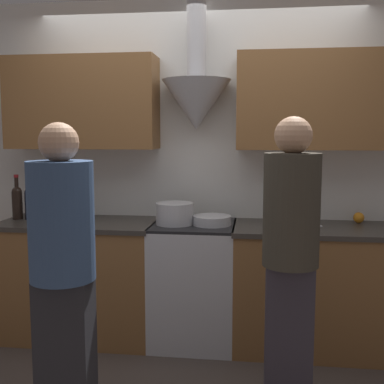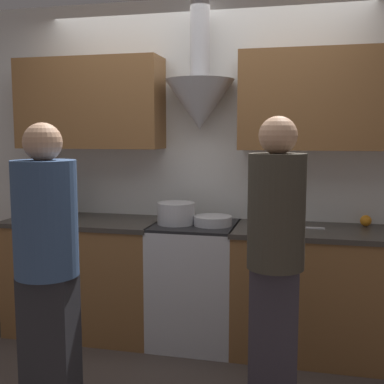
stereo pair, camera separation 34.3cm
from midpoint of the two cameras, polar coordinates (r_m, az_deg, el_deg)
ground_plane at (r=3.53m, az=2.01°, el=-19.39°), size 12.00×12.00×0.00m
wall_back at (r=3.76m, az=4.17°, el=5.42°), size 8.40×0.52×2.60m
counter_left at (r=3.92m, az=-9.98°, el=-9.70°), size 1.19×0.62×0.90m
counter_right at (r=3.64m, az=18.08°, el=-11.26°), size 1.29×0.62×0.90m
stove_range at (r=3.67m, az=3.09°, el=-10.69°), size 0.61×0.60×0.90m
wine_bottle_0 at (r=4.04m, az=-16.62°, el=-0.76°), size 0.08×0.08×0.35m
wine_bottle_1 at (r=3.99m, az=-15.36°, el=-0.85°), size 0.07×0.07×0.36m
wine_bottle_2 at (r=3.94m, az=-14.25°, el=-0.91°), size 0.07×0.07×0.36m
wine_bottle_3 at (r=3.90m, az=-13.04°, el=-1.00°), size 0.08×0.08×0.34m
wine_bottle_4 at (r=3.88m, az=-11.71°, el=-1.24°), size 0.07×0.07×0.30m
stock_pot at (r=3.54m, az=0.86°, el=-2.56°), size 0.28×0.28×0.16m
mixing_bowl at (r=3.51m, az=5.28°, el=-3.43°), size 0.28×0.28×0.07m
orange_fruit at (r=3.75m, az=22.41°, el=-3.18°), size 0.08×0.08×0.08m
chefs_knife at (r=3.54m, az=16.05°, el=-4.09°), size 0.27×0.04×0.01m
person_foreground_left at (r=2.58m, az=-13.19°, el=-8.28°), size 0.33×0.33×1.62m
person_foreground_right at (r=2.63m, az=13.59°, el=-7.35°), size 0.30×0.30×1.66m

